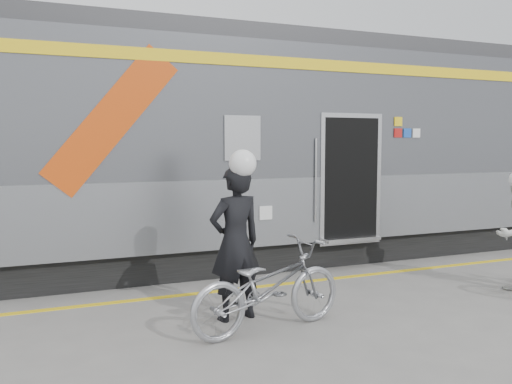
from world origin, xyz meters
TOP-DOWN VIEW (x-y plane):
  - ground at (0.00, 0.00)m, footprint 90.00×90.00m
  - train at (-0.57, 4.19)m, footprint 24.00×3.17m
  - safety_strip at (0.00, 2.15)m, footprint 24.00×0.12m
  - man at (-1.16, 0.89)m, footprint 0.77×0.57m
  - bicycle_left at (-0.96, 0.34)m, footprint 2.10×1.04m
  - helmet_man at (-1.16, 0.89)m, footprint 0.33×0.33m

SIDE VIEW (x-z plane):
  - ground at x=0.00m, z-range 0.00..0.00m
  - safety_strip at x=0.00m, z-range 0.00..0.01m
  - bicycle_left at x=-0.96m, z-range 0.00..1.05m
  - man at x=-1.16m, z-range 0.00..1.91m
  - train at x=-0.57m, z-range 0.00..4.10m
  - helmet_man at x=-1.16m, z-range 1.91..2.24m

